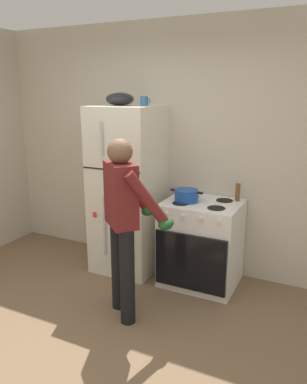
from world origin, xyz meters
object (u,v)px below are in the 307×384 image
(coffee_mug, at_px, (144,101))
(red_pot, at_px, (186,195))
(refrigerator, at_px, (128,190))
(stove_range, at_px, (201,243))
(person_cook, at_px, (125,215))
(pepper_mill, at_px, (238,192))
(mixing_bowl, at_px, (120,99))

(coffee_mug, bearing_deg, red_pot, -10.83)
(refrigerator, bearing_deg, coffee_mug, 15.40)
(stove_range, bearing_deg, coffee_mug, 174.95)
(red_pot, distance_m, coffee_mug, 1.06)
(person_cook, relative_size, coffee_mug, 14.28)
(red_pot, bearing_deg, person_cook, -107.18)
(refrigerator, distance_m, stove_range, 0.98)
(coffee_mug, bearing_deg, pepper_mill, 8.68)
(stove_range, bearing_deg, red_pot, -166.08)
(coffee_mug, relative_size, pepper_mill, 0.64)
(refrigerator, bearing_deg, stove_range, -0.67)
(coffee_mug, relative_size, mixing_bowl, 0.38)
(person_cook, bearing_deg, pepper_mill, 56.14)
(person_cook, height_order, red_pot, person_cook)
(stove_range, bearing_deg, refrigerator, 179.33)
(person_cook, height_order, pepper_mill, person_cook)
(red_pot, distance_m, mixing_bowl, 1.22)
(coffee_mug, xyz_separation_m, pepper_mill, (0.98, 0.15, -0.89))
(refrigerator, height_order, person_cook, refrigerator)
(stove_range, relative_size, red_pot, 2.62)
(pepper_mill, distance_m, mixing_bowl, 1.55)
(stove_range, height_order, person_cook, person_cook)
(stove_range, distance_m, person_cook, 1.07)
(pepper_mill, bearing_deg, person_cook, -123.86)
(mixing_bowl, bearing_deg, refrigerator, -0.21)
(coffee_mug, bearing_deg, stove_range, -5.05)
(refrigerator, relative_size, mixing_bowl, 6.20)
(person_cook, relative_size, mixing_bowl, 5.45)
(person_cook, xyz_separation_m, pepper_mill, (0.71, 1.06, 0.03))
(coffee_mug, height_order, pepper_mill, coffee_mug)
(refrigerator, height_order, coffee_mug, coffee_mug)
(refrigerator, xyz_separation_m, red_pot, (0.71, -0.05, 0.04))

